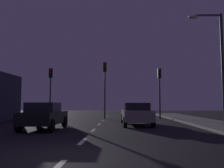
{
  "coord_description": "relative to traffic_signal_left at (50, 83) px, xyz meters",
  "views": [
    {
      "loc": [
        1.33,
        -6.35,
        1.36
      ],
      "look_at": [
        0.77,
        14.2,
        3.11
      ],
      "focal_mm": 38.45,
      "sensor_mm": 36.0,
      "label": 1
    }
  ],
  "objects": [
    {
      "name": "traffic_signal_center",
      "position": [
        5.21,
        0.0,
        0.36
      ],
      "size": [
        0.32,
        0.38,
        5.38
      ],
      "color": "#4C4C51",
      "rests_on": "ground_plane"
    },
    {
      "name": "traffic_signal_left",
      "position": [
        0.0,
        0.0,
        0.0
      ],
      "size": [
        0.32,
        0.38,
        4.82
      ],
      "color": "#4C4C51",
      "rests_on": "ground_plane"
    },
    {
      "name": "street_lamp_right",
      "position": [
        12.64,
        -7.76,
        0.91
      ],
      "size": [
        2.1,
        0.36,
        7.08
      ],
      "color": "#2D2D30",
      "rests_on": "ground_plane"
    },
    {
      "name": "lane_stripe_fifth",
      "position": [
        5.18,
        -2.29,
        -3.38
      ],
      "size": [
        0.16,
        1.6,
        0.01
      ],
      "primitive_type": "cube",
      "color": "silver",
      "rests_on": "ground_plane"
    },
    {
      "name": "ground_plane",
      "position": [
        5.18,
        -9.29,
        -3.38
      ],
      "size": [
        80.0,
        80.0,
        0.0
      ],
      "primitive_type": "plane",
      "color": "black"
    },
    {
      "name": "lane_stripe_sixth",
      "position": [
        5.18,
        1.51,
        -3.38
      ],
      "size": [
        0.16,
        1.6,
        0.01
      ],
      "primitive_type": "cube",
      "color": "silver",
      "rests_on": "ground_plane"
    },
    {
      "name": "car_stopped_ahead",
      "position": [
        7.67,
        -6.61,
        -2.62
      ],
      "size": [
        1.99,
        4.63,
        1.46
      ],
      "color": "gray",
      "rests_on": "ground_plane"
    },
    {
      "name": "lane_stripe_second",
      "position": [
        5.18,
        -13.69,
        -3.38
      ],
      "size": [
        0.16,
        1.6,
        0.01
      ],
      "primitive_type": "cube",
      "color": "silver",
      "rests_on": "ground_plane"
    },
    {
      "name": "lane_stripe_third",
      "position": [
        5.18,
        -9.89,
        -3.38
      ],
      "size": [
        0.16,
        1.6,
        0.01
      ],
      "primitive_type": "cube",
      "color": "silver",
      "rests_on": "ground_plane"
    },
    {
      "name": "traffic_signal_right",
      "position": [
        10.39,
        -0.0,
        -0.04
      ],
      "size": [
        0.32,
        0.38,
        4.75
      ],
      "color": "#2D2D30",
      "rests_on": "ground_plane"
    },
    {
      "name": "lane_stripe_fourth",
      "position": [
        5.18,
        -6.09,
        -3.38
      ],
      "size": [
        0.16,
        1.6,
        0.01
      ],
      "primitive_type": "cube",
      "color": "silver",
      "rests_on": "ground_plane"
    },
    {
      "name": "car_adjacent_lane",
      "position": [
        2.43,
        -9.54,
        -2.63
      ],
      "size": [
        1.84,
        3.96,
        1.46
      ],
      "color": "black",
      "rests_on": "ground_plane"
    },
    {
      "name": "lane_stripe_seventh",
      "position": [
        5.18,
        5.31,
        -3.38
      ],
      "size": [
        0.16,
        1.6,
        0.01
      ],
      "primitive_type": "cube",
      "color": "silver",
      "rests_on": "ground_plane"
    }
  ]
}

